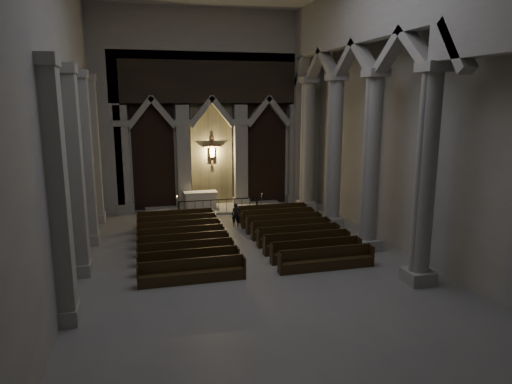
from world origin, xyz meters
The scene contains 11 objects.
room centered at (0.00, 0.00, 7.60)m, with size 24.00×24.10×12.00m.
sanctuary_wall centered at (0.00, 11.54, 6.62)m, with size 14.00×0.77×12.00m.
right_arcade centered at (5.50, 1.33, 7.83)m, with size 1.00×24.00×12.00m.
left_pilasters centered at (-6.75, 3.50, 3.91)m, with size 0.60×13.00×8.03m.
sanctuary_step centered at (0.00, 10.60, 0.07)m, with size 8.50×2.60×0.15m, color #A4A199.
altar centered at (-0.91, 10.76, 0.67)m, with size 2.02×0.81×1.02m.
altar_rail centered at (0.00, 9.50, 0.62)m, with size 4.78×0.09×0.94m.
candle_stand_left centered at (-2.45, 9.12, 0.36)m, with size 0.22×0.22×1.33m.
candle_stand_right centered at (2.54, 9.15, 0.33)m, with size 0.21×0.21×1.22m.
pews centered at (0.00, 3.53, 0.29)m, with size 9.43×8.27×0.90m.
worshipper centered at (0.46, 6.72, 0.63)m, with size 0.46×0.30×1.27m, color black.
Camera 1 is at (-4.37, -16.58, 6.81)m, focal length 32.00 mm.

